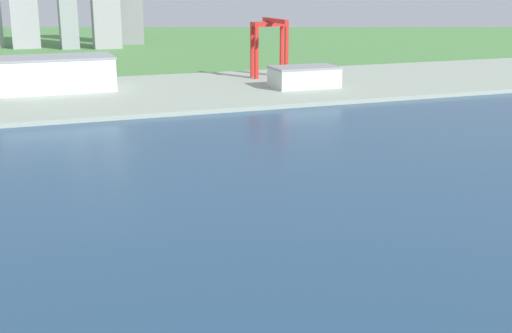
{
  "coord_description": "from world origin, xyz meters",
  "views": [
    {
      "loc": [
        -65.66,
        95.96,
        65.14
      ],
      "look_at": [
        -5.39,
        256.11,
        18.08
      ],
      "focal_mm": 47.22,
      "sensor_mm": 36.0,
      "label": 1
    }
  ],
  "objects": [
    {
      "name": "industrial_pier",
      "position": [
        0.0,
        490.0,
        1.25
      ],
      "size": [
        840.0,
        140.0,
        2.5
      ],
      "primitive_type": "cube",
      "color": "#9AA696",
      "rests_on": "ground"
    },
    {
      "name": "ground_plane",
      "position": [
        0.0,
        300.0,
        0.0
      ],
      "size": [
        2400.0,
        2400.0,
        0.0
      ],
      "primitive_type": "plane",
      "color": "#508946"
    },
    {
      "name": "warehouse_main",
      "position": [
        -36.23,
        512.51,
        12.58
      ],
      "size": [
        67.32,
        36.61,
        20.11
      ],
      "color": "white",
      "rests_on": "industrial_pier"
    },
    {
      "name": "water_bay",
      "position": [
        0.0,
        240.0,
        0.07
      ],
      "size": [
        840.0,
        360.0,
        0.15
      ],
      "primitive_type": "cube",
      "color": "navy",
      "rests_on": "ground"
    },
    {
      "name": "port_crane_red",
      "position": [
        103.73,
        518.91,
        30.82
      ],
      "size": [
        23.94,
        38.99,
        39.6
      ],
      "color": "red",
      "rests_on": "industrial_pier"
    },
    {
      "name": "warehouse_annex",
      "position": [
        107.46,
        471.64,
        8.91
      ],
      "size": [
        40.54,
        24.16,
        12.78
      ],
      "color": "silver",
      "rests_on": "industrial_pier"
    }
  ]
}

